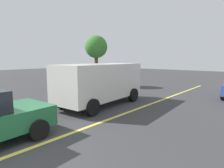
# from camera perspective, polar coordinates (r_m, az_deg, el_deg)

# --- Properties ---
(lane_marking_centre) EXTENTS (28.00, 0.16, 0.01)m
(lane_marking_centre) POSITION_cam_1_polar(r_m,az_deg,el_deg) (7.14, -7.36, -12.72)
(lane_marking_centre) COLOR #E0D14C
(white_van) EXTENTS (5.33, 2.55, 2.20)m
(white_van) POSITION_cam_1_polar(r_m,az_deg,el_deg) (10.20, -3.39, 0.77)
(white_van) COLOR silver
(white_van) RESTS_ON ground_plane
(tree_left_verge) EXTENTS (2.00, 2.00, 4.53)m
(tree_left_verge) POSITION_cam_1_polar(r_m,az_deg,el_deg) (17.30, -4.78, 10.82)
(tree_left_verge) COLOR #513823
(tree_left_verge) RESTS_ON ground_plane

